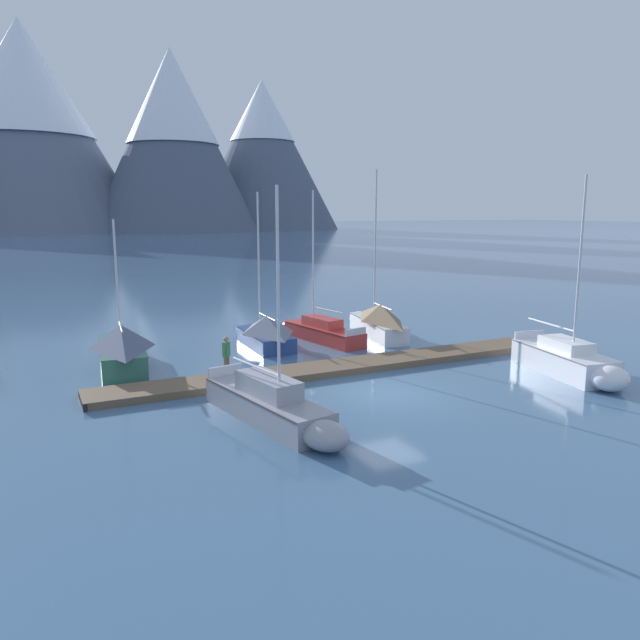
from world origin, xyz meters
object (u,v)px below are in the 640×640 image
object	(u,v)px
sailboat_nearest_berth	(121,346)
person_on_dock	(226,354)
sailboat_outer_slip	(570,361)
sailboat_far_berth	(377,320)
sailboat_second_berth	(274,406)
sailboat_mid_dock_port	(265,331)
sailboat_mid_dock_starboard	(319,330)

from	to	relation	value
sailboat_nearest_berth	person_on_dock	world-z (taller)	sailboat_nearest_berth
sailboat_outer_slip	person_on_dock	distance (m)	14.92
sailboat_far_berth	person_on_dock	size ratio (longest dim) A/B	5.58
sailboat_second_berth	sailboat_mid_dock_port	bearing A→B (deg)	70.20
sailboat_second_berth	sailboat_mid_dock_starboard	bearing A→B (deg)	57.12
sailboat_second_berth	sailboat_mid_dock_port	world-z (taller)	sailboat_mid_dock_port
sailboat_mid_dock_port	sailboat_far_berth	distance (m)	6.81
sailboat_mid_dock_port	person_on_dock	world-z (taller)	sailboat_mid_dock_port
sailboat_mid_dock_starboard	sailboat_far_berth	distance (m)	3.52
sailboat_nearest_berth	sailboat_second_berth	bearing A→B (deg)	-71.20
sailboat_mid_dock_starboard	sailboat_outer_slip	xyz separation A→B (m)	(6.49, -11.62, 0.12)
sailboat_mid_dock_starboard	person_on_dock	distance (m)	9.44
sailboat_far_berth	sailboat_outer_slip	size ratio (longest dim) A/B	1.09
sailboat_second_berth	sailboat_far_berth	distance (m)	15.35
sailboat_second_berth	person_on_dock	distance (m)	5.51
sailboat_mid_dock_port	sailboat_mid_dock_starboard	bearing A→B (deg)	3.51
sailboat_mid_dock_starboard	sailboat_far_berth	world-z (taller)	sailboat_far_berth
person_on_dock	sailboat_nearest_berth	bearing A→B (deg)	127.04
sailboat_mid_dock_starboard	sailboat_outer_slip	world-z (taller)	sailboat_outer_slip
sailboat_second_berth	sailboat_mid_dock_starboard	xyz separation A→B (m)	(7.38, 11.42, -0.08)
sailboat_second_berth	sailboat_far_berth	size ratio (longest dim) A/B	0.84
sailboat_second_berth	sailboat_mid_dock_starboard	distance (m)	13.60
sailboat_mid_dock_port	sailboat_nearest_berth	bearing A→B (deg)	-172.04
sailboat_nearest_berth	sailboat_mid_dock_starboard	size ratio (longest dim) A/B	0.82
sailboat_far_berth	sailboat_nearest_berth	bearing A→B (deg)	-177.21
sailboat_mid_dock_starboard	sailboat_mid_dock_port	bearing A→B (deg)	-176.49
sailboat_second_berth	sailboat_mid_dock_port	size ratio (longest dim) A/B	0.98
sailboat_mid_dock_starboard	person_on_dock	xyz separation A→B (m)	(-7.30, -5.95, 0.72)
sailboat_nearest_berth	sailboat_outer_slip	bearing A→B (deg)	-30.89
sailboat_second_berth	person_on_dock	size ratio (longest dim) A/B	4.71
sailboat_second_berth	sailboat_mid_dock_port	xyz separation A→B (m)	(4.04, 11.22, 0.21)
sailboat_second_berth	sailboat_mid_dock_starboard	world-z (taller)	sailboat_mid_dock_starboard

